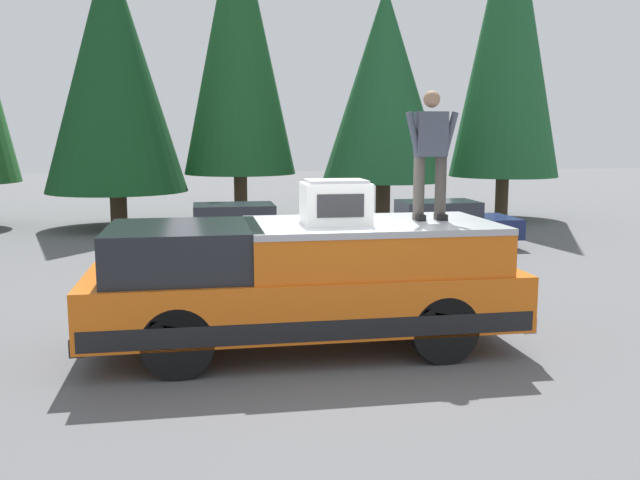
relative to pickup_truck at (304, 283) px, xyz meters
name	(u,v)px	position (x,y,z in m)	size (l,w,h in m)	color
ground_plane	(323,351)	(-0.19, -0.21, -0.87)	(90.00, 90.00, 0.00)	#565659
pickup_truck	(304,283)	(0.00, 0.00, 0.00)	(2.01, 5.54, 1.65)	orange
compressor_unit	(336,202)	(-0.10, -0.39, 1.05)	(0.65, 0.84, 0.56)	white
person_on_truck_bed	(431,152)	(0.08, -1.70, 1.68)	(0.29, 0.72, 1.69)	#423D38
parked_car_navy	(435,224)	(7.55, -4.42, -0.29)	(1.64, 4.10, 1.16)	navy
parked_car_white	(231,229)	(7.62, 0.61, -0.29)	(1.64, 4.10, 1.16)	white
conifer_far_left	(508,32)	(12.95, -8.66, 5.19)	(3.56, 3.56, 10.73)	#4C3826
conifer_left	(384,85)	(12.75, -4.49, 3.46)	(3.93, 3.93, 7.39)	#4C3826
conifer_center_left	(238,40)	(13.53, 0.02, 4.84)	(3.53, 3.53, 9.91)	#4C3826
conifer_center_right	(113,69)	(12.80, 3.75, 3.81)	(4.17, 4.17, 8.29)	#4C3826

